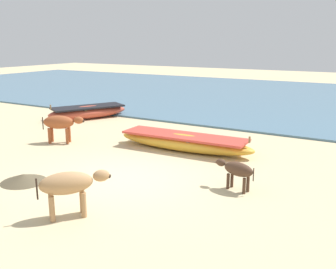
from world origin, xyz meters
name	(u,v)px	position (x,y,z in m)	size (l,w,h in m)	color
ground	(125,178)	(0.00, 0.00, 0.00)	(80.00, 80.00, 0.00)	#CCB789
sea_water	(286,98)	(0.00, 16.67, 0.04)	(60.00, 20.00, 0.08)	slate
fishing_boat_1	(184,142)	(0.05, 3.14, 0.28)	(4.77, 1.22, 0.72)	gold
fishing_boat_2	(88,112)	(-6.32, 5.65, 0.31)	(2.77, 3.80, 0.77)	#B74733
cow_adult_rust	(60,123)	(-4.13, 1.81, 0.70)	(1.42, 0.93, 0.97)	#9E4C28
calf_far_dark	(237,170)	(2.78, 0.71, 0.50)	(1.06, 0.47, 0.70)	#4C3323
cow_second_adult_tan	(69,185)	(0.39, -2.38, 0.69)	(1.15, 1.29, 0.96)	tan
debris_pile_1	(23,178)	(-2.09, -1.51, 0.10)	(1.15, 1.15, 0.20)	brown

